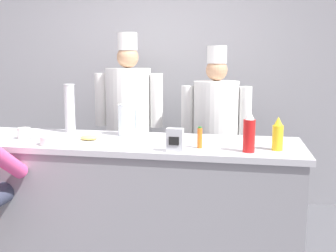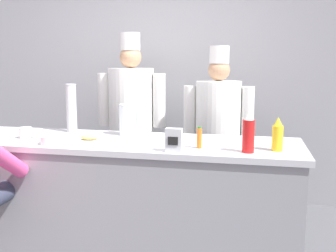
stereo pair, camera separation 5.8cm
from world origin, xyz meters
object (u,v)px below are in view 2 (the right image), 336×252
(coffee_mug_white, at_px, (26,133))
(cook_in_whites_near, at_px, (131,115))
(mustard_bottle_yellow, at_px, (278,135))
(water_pitcher_clear, at_px, (128,120))
(cup_stack_steel, at_px, (71,108))
(cereal_bowl, at_px, (52,140))
(cook_in_whites_far, at_px, (218,128))
(breakfast_plate, at_px, (90,140))
(hot_sauce_bottle_orange, at_px, (199,138))
(ketchup_bottle_red, at_px, (248,133))
(napkin_dispenser_chrome, at_px, (174,140))

(coffee_mug_white, xyz_separation_m, cook_in_whites_near, (0.44, 1.19, -0.01))
(mustard_bottle_yellow, height_order, water_pitcher_clear, water_pitcher_clear)
(coffee_mug_white, height_order, cup_stack_steel, cup_stack_steel)
(cereal_bowl, height_order, cook_in_whites_far, cook_in_whites_far)
(breakfast_plate, bearing_deg, hot_sauce_bottle_orange, -2.44)
(cook_in_whites_near, bearing_deg, ketchup_bottle_red, -48.63)
(cereal_bowl, height_order, napkin_dispenser_chrome, napkin_dispenser_chrome)
(mustard_bottle_yellow, bearing_deg, cook_in_whites_near, 137.39)
(cup_stack_steel, bearing_deg, cereal_bowl, -80.32)
(cereal_bowl, xyz_separation_m, cup_stack_steel, (-0.08, 0.48, 0.16))
(breakfast_plate, xyz_separation_m, cereal_bowl, (-0.23, -0.11, 0.01))
(breakfast_plate, bearing_deg, coffee_mug_white, 175.02)
(ketchup_bottle_red, distance_m, cook_in_whites_near, 1.78)
(cereal_bowl, bearing_deg, mustard_bottle_yellow, 3.95)
(mustard_bottle_yellow, height_order, napkin_dispenser_chrome, mustard_bottle_yellow)
(cereal_bowl, xyz_separation_m, cook_in_whites_far, (1.03, 1.20, -0.07))
(water_pitcher_clear, bearing_deg, cereal_bowl, -133.28)
(ketchup_bottle_red, height_order, cup_stack_steel, cup_stack_steel)
(cook_in_whites_far, bearing_deg, breakfast_plate, -126.20)
(hot_sauce_bottle_orange, xyz_separation_m, napkin_dispenser_chrome, (-0.14, -0.14, 0.01))
(cook_in_whites_near, bearing_deg, mustard_bottle_yellow, -42.61)
(napkin_dispenser_chrome, xyz_separation_m, cook_in_whites_near, (-0.72, 1.41, -0.04))
(water_pitcher_clear, xyz_separation_m, cup_stack_steel, (-0.49, 0.05, 0.07))
(water_pitcher_clear, distance_m, cup_stack_steel, 0.50)
(breakfast_plate, bearing_deg, water_pitcher_clear, 61.15)
(cereal_bowl, distance_m, cup_stack_steel, 0.51)
(ketchup_bottle_red, bearing_deg, napkin_dispenser_chrome, -170.34)
(cook_in_whites_near, relative_size, cook_in_whites_far, 1.08)
(napkin_dispenser_chrome, bearing_deg, ketchup_bottle_red, 9.66)
(ketchup_bottle_red, relative_size, cook_in_whites_far, 0.16)
(ketchup_bottle_red, height_order, water_pitcher_clear, ketchup_bottle_red)
(cereal_bowl, bearing_deg, coffee_mug_white, 152.40)
(ketchup_bottle_red, bearing_deg, cook_in_whites_far, 103.60)
(ketchup_bottle_red, distance_m, coffee_mug_white, 1.62)
(mustard_bottle_yellow, distance_m, cook_in_whites_near, 1.84)
(hot_sauce_bottle_orange, relative_size, water_pitcher_clear, 0.59)
(water_pitcher_clear, height_order, napkin_dispenser_chrome, water_pitcher_clear)
(napkin_dispenser_chrome, bearing_deg, cook_in_whites_far, 82.49)
(water_pitcher_clear, distance_m, cereal_bowl, 0.60)
(coffee_mug_white, bearing_deg, breakfast_plate, -4.98)
(cook_in_whites_far, bearing_deg, hot_sauce_bottle_orange, -91.25)
(coffee_mug_white, xyz_separation_m, cook_in_whites_far, (1.32, 1.05, -0.09))
(coffee_mug_white, bearing_deg, mustard_bottle_yellow, -1.56)
(water_pitcher_clear, xyz_separation_m, breakfast_plate, (-0.18, -0.32, -0.10))
(ketchup_bottle_red, relative_size, cook_in_whites_near, 0.15)
(ketchup_bottle_red, xyz_separation_m, cereal_bowl, (-1.32, -0.02, -0.09))
(cook_in_whites_near, bearing_deg, breakfast_plate, -86.27)
(water_pitcher_clear, bearing_deg, cook_in_whites_far, 51.07)
(cook_in_whites_near, height_order, cook_in_whites_far, cook_in_whites_near)
(coffee_mug_white, relative_size, cup_stack_steel, 0.36)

